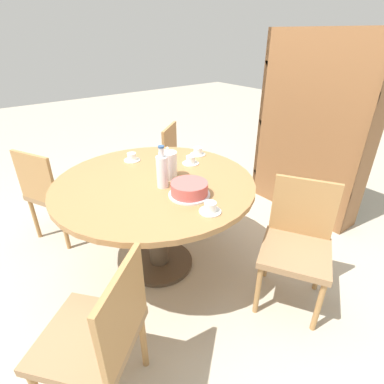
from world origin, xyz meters
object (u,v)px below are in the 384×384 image
object	(u,v)px
cup_b	(210,208)
cup_d	(198,152)
chair_d	(99,335)
coffee_pot	(168,164)
cake_main	(189,189)
chair_a	(297,242)
bookshelf	(312,131)
cup_a	(191,161)
water_bottle	(162,171)
chair_c	(54,191)
chair_b	(183,164)
cup_c	(132,158)

from	to	relation	value
cup_b	cup_d	size ratio (longest dim) A/B	1.00
chair_d	coffee_pot	world-z (taller)	coffee_pot
cake_main	chair_d	bearing A→B (deg)	-65.47
chair_a	cup_d	size ratio (longest dim) A/B	6.57
bookshelf	cup_a	distance (m)	1.26
chair_a	water_bottle	distance (m)	0.98
coffee_pot	chair_d	bearing A→B (deg)	-51.74
bookshelf	cup_a	bearing A→B (deg)	79.21
chair_c	water_bottle	distance (m)	1.15
cake_main	cup_a	size ratio (longest dim) A/B	2.05
chair_b	water_bottle	size ratio (longest dim) A/B	2.97
chair_a	cup_d	xyz separation A→B (m)	(-1.01, -0.01, 0.31)
bookshelf	chair_a	bearing A→B (deg)	121.65
chair_c	cup_d	bearing A→B (deg)	-148.53
cup_b	cup_a	bearing A→B (deg)	151.24
coffee_pot	cup_b	bearing A→B (deg)	-7.30
chair_c	cup_d	distance (m)	1.25
water_bottle	cake_main	bearing A→B (deg)	18.22
chair_a	bookshelf	xyz separation A→B (m)	(-0.66, 1.07, 0.37)
cup_c	bookshelf	bearing A→B (deg)	69.98
chair_c	cup_a	bearing A→B (deg)	-157.70
cake_main	cup_c	xyz separation A→B (m)	(-0.73, -0.01, -0.02)
bookshelf	cake_main	bearing A→B (deg)	95.84
chair_b	cup_c	size ratio (longest dim) A/B	6.57
chair_b	bookshelf	distance (m)	1.26
coffee_pot	cup_a	bearing A→B (deg)	110.65
bookshelf	cup_b	size ratio (longest dim) A/B	13.20
coffee_pot	cup_d	size ratio (longest dim) A/B	1.79
chair_b	cup_b	size ratio (longest dim) A/B	6.57
chair_c	bookshelf	distance (m)	2.36
chair_b	coffee_pot	distance (m)	1.00
cup_b	cup_d	xyz separation A→B (m)	(-0.74, 0.50, 0.00)
cup_c	chair_b	bearing A→B (deg)	109.46
chair_a	chair_d	size ratio (longest dim) A/B	1.00
chair_d	cake_main	bearing A→B (deg)	165.04
bookshelf	cake_main	distance (m)	1.57
chair_d	cup_b	distance (m)	0.83
bookshelf	cup_c	world-z (taller)	bookshelf
chair_c	chair_d	world-z (taller)	same
coffee_pot	water_bottle	size ratio (longest dim) A/B	0.81
chair_a	chair_b	world-z (taller)	same
cup_b	cup_c	world-z (taller)	same
cup_d	coffee_pot	bearing A→B (deg)	-63.62
chair_a	cup_a	bearing A→B (deg)	160.21
water_bottle	cup_c	bearing A→B (deg)	173.86
bookshelf	coffee_pot	xyz separation A→B (m)	(-0.13, -1.52, 0.02)
bookshelf	coffee_pot	distance (m)	1.52
chair_d	bookshelf	bearing A→B (deg)	152.95
bookshelf	cup_a	world-z (taller)	bookshelf
coffee_pot	cup_d	bearing A→B (deg)	116.38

